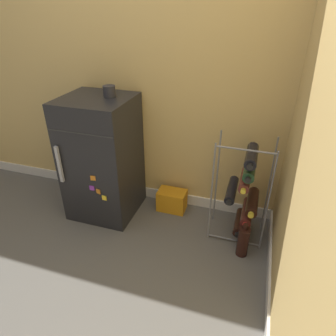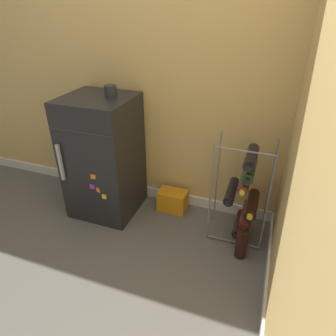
% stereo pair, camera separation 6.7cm
% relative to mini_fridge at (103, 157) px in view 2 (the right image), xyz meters
% --- Properties ---
extents(ground_plane, '(14.00, 14.00, 0.00)m').
position_rel_mini_fridge_xyz_m(ground_plane, '(0.39, -0.35, -0.48)').
color(ground_plane, '#56544F').
extents(wall_back, '(6.87, 0.07, 2.50)m').
position_rel_mini_fridge_xyz_m(wall_back, '(0.39, 0.30, 0.76)').
color(wall_back, tan).
rests_on(wall_back, ground_plane).
extents(mini_fridge, '(0.50, 0.51, 0.95)m').
position_rel_mini_fridge_xyz_m(mini_fridge, '(0.00, 0.00, 0.00)').
color(mini_fridge, black).
rests_on(mini_fridge, ground_plane).
extents(wine_rack, '(0.38, 0.31, 0.77)m').
position_rel_mini_fridge_xyz_m(wine_rack, '(1.10, 0.01, -0.08)').
color(wine_rack, slate).
rests_on(wine_rack, ground_plane).
extents(soda_box, '(0.23, 0.15, 0.18)m').
position_rel_mini_fridge_xyz_m(soda_box, '(0.52, 0.15, -0.39)').
color(soda_box, orange).
rests_on(soda_box, ground_plane).
extents(fridge_top_cup, '(0.09, 0.09, 0.08)m').
position_rel_mini_fridge_xyz_m(fridge_top_cup, '(0.09, 0.04, 0.52)').
color(fridge_top_cup, '#28282D').
rests_on(fridge_top_cup, mini_fridge).
extents(loose_bottle_floor, '(0.08, 0.08, 0.26)m').
position_rel_mini_fridge_xyz_m(loose_bottle_floor, '(1.13, -0.19, -0.36)').
color(loose_bottle_floor, black).
rests_on(loose_bottle_floor, ground_plane).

